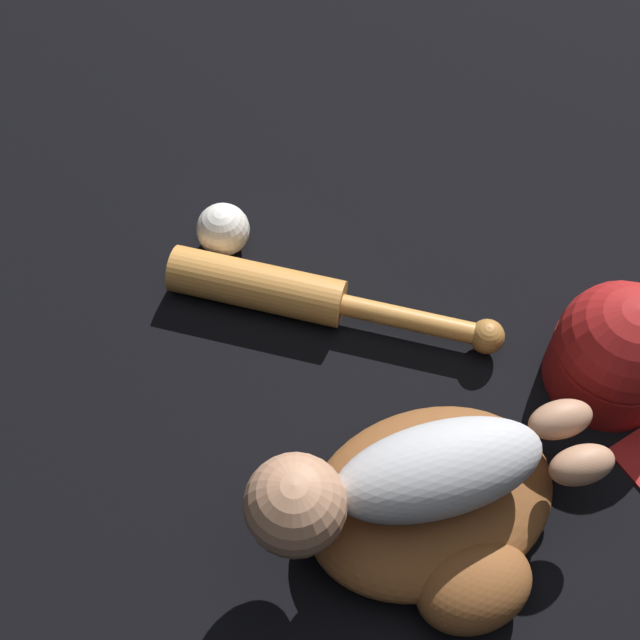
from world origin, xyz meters
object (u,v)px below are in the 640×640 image
baby_figure (402,479)px  baseball (223,230)px  baseball_cap (618,352)px  baseball_glove (437,514)px  baseball_bat (295,294)px

baby_figure → baseball: bearing=-74.6°
baseball → baseball_cap: baseball_cap is taller
baseball_glove → baseball_cap: (-0.27, -0.14, 0.02)m
baby_figure → baseball: size_ratio=5.50×
baseball_glove → baseball_bat: bearing=-74.7°
baseball_bat → baseball_cap: bearing=151.8°
baseball_glove → baseball: (0.16, -0.45, -0.01)m
baseball_cap → baby_figure: bearing=21.4°
baby_figure → baseball_bat: 0.33m
baseball → baseball_glove: bearing=109.9°
baseball_glove → baby_figure: size_ratio=0.80×
baseball_bat → baseball: 0.14m
baseball_bat → baseball: (0.07, -0.12, 0.01)m
baby_figure → baseball: (0.12, -0.44, -0.09)m
baseball_glove → baseball: size_ratio=4.42×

